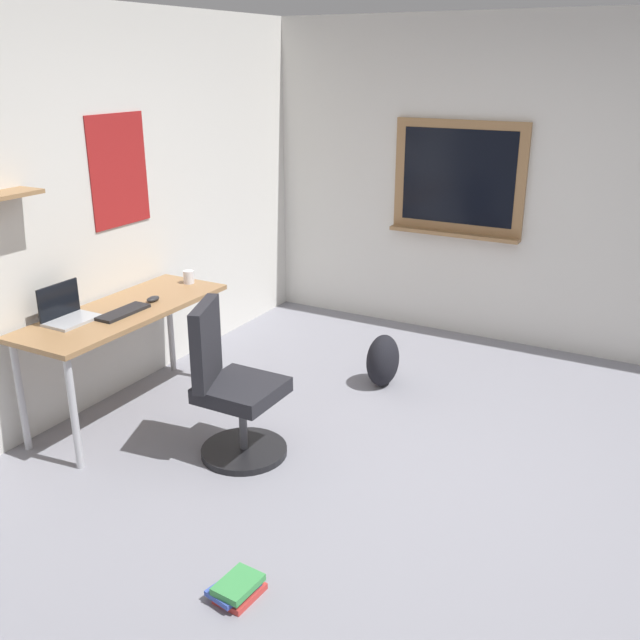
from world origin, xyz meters
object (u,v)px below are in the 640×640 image
(coffee_mug, at_px, (189,277))
(book_stack_on_floor, at_px, (237,589))
(desk, at_px, (125,320))
(office_chair, at_px, (231,392))
(backpack, at_px, (383,360))
(computer_mouse, at_px, (153,299))
(keyboard, at_px, (123,312))
(laptop, at_px, (67,312))

(coffee_mug, height_order, book_stack_on_floor, coffee_mug)
(desk, xyz_separation_m, office_chair, (-0.12, -0.92, -0.25))
(office_chair, distance_m, backpack, 1.39)
(coffee_mug, bearing_deg, computer_mouse, -173.50)
(keyboard, height_order, coffee_mug, coffee_mug)
(coffee_mug, xyz_separation_m, book_stack_on_floor, (-1.77, -1.63, -0.74))
(laptop, relative_size, keyboard, 0.84)
(laptop, height_order, computer_mouse, laptop)
(desk, height_order, keyboard, keyboard)
(laptop, relative_size, computer_mouse, 2.98)
(office_chair, distance_m, computer_mouse, 0.97)
(desk, distance_m, computer_mouse, 0.24)
(office_chair, distance_m, book_stack_on_floor, 1.30)
(keyboard, bearing_deg, computer_mouse, 0.00)
(keyboard, distance_m, coffee_mug, 0.72)
(office_chair, height_order, coffee_mug, office_chair)
(computer_mouse, bearing_deg, book_stack_on_floor, -130.16)
(desk, height_order, laptop, laptop)
(laptop, xyz_separation_m, backpack, (1.54, -1.44, -0.60))
(office_chair, xyz_separation_m, book_stack_on_floor, (-1.01, -0.73, -0.36))
(computer_mouse, height_order, book_stack_on_floor, computer_mouse)
(computer_mouse, height_order, backpack, computer_mouse)
(computer_mouse, distance_m, book_stack_on_floor, 2.18)
(backpack, bearing_deg, office_chair, 163.49)
(office_chair, relative_size, coffee_mug, 10.33)
(keyboard, bearing_deg, backpack, -44.07)
(office_chair, distance_m, coffee_mug, 1.24)
(office_chair, relative_size, book_stack_on_floor, 3.94)
(keyboard, relative_size, coffee_mug, 4.02)
(office_chair, bearing_deg, desk, 82.65)
(desk, distance_m, laptop, 0.39)
(desk, distance_m, coffee_mug, 0.66)
(desk, relative_size, backpack, 3.85)
(coffee_mug, distance_m, backpack, 1.52)
(office_chair, bearing_deg, book_stack_on_floor, -144.00)
(laptop, xyz_separation_m, computer_mouse, (0.54, -0.21, -0.04))
(laptop, distance_m, coffee_mug, 0.99)
(keyboard, xyz_separation_m, backpack, (1.28, -1.24, -0.56))
(book_stack_on_floor, bearing_deg, office_chair, 36.00)
(computer_mouse, bearing_deg, laptop, 158.98)
(computer_mouse, bearing_deg, backpack, -51.11)
(desk, xyz_separation_m, computer_mouse, (0.21, -0.07, 0.10))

